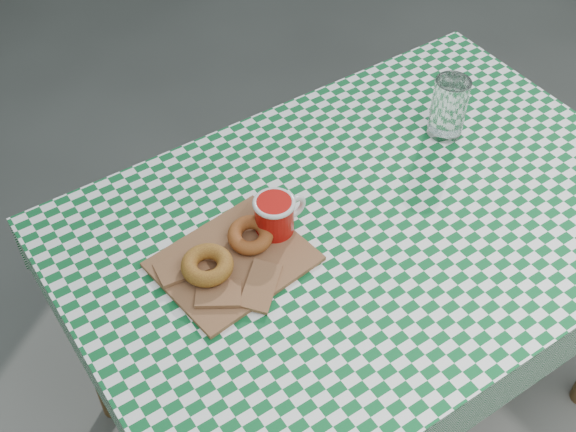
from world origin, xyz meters
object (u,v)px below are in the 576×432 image
(drinking_glass, at_px, (449,108))
(paper_bag, at_px, (233,261))
(table, at_px, (358,326))
(coffee_mug, at_px, (274,217))

(drinking_glass, bearing_deg, paper_bag, -173.75)
(paper_bag, bearing_deg, drinking_glass, 6.25)
(table, bearing_deg, coffee_mug, 156.64)
(paper_bag, height_order, coffee_mug, coffee_mug)
(coffee_mug, height_order, drinking_glass, drinking_glass)
(paper_bag, height_order, drinking_glass, drinking_glass)
(coffee_mug, relative_size, drinking_glass, 1.08)
(table, relative_size, paper_bag, 4.35)
(paper_bag, xyz_separation_m, coffee_mug, (0.11, 0.02, 0.04))
(paper_bag, relative_size, drinking_glass, 1.95)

